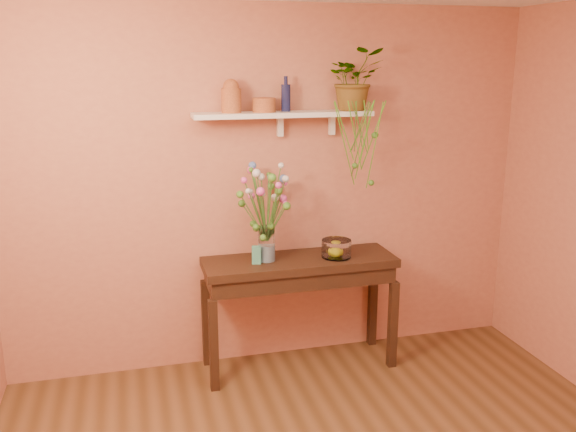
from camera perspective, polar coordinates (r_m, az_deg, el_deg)
The scene contains 13 objects.
room at distance 2.79m, azimuth 8.26°, elevation -5.55°, with size 4.04×4.04×2.70m.
sideboard at distance 4.59m, azimuth 1.07°, elevation -5.45°, with size 1.43×0.46×0.87m.
wall_shelf at distance 4.44m, azimuth -0.33°, elevation 9.41°, with size 1.30×0.24×0.19m.
terracotta_jug at distance 4.35m, azimuth -5.32°, elevation 11.02°, with size 0.17×0.17×0.23m.
terracotta_pot at distance 4.39m, azimuth -2.24°, elevation 10.29°, with size 0.16×0.16×0.10m, color #B65D30.
blue_bottle at distance 4.45m, azimuth -0.20°, elevation 11.01°, with size 0.08×0.08×0.25m.
spider_plant at distance 4.57m, azimuth 6.21°, elevation 12.55°, with size 0.40×0.35×0.45m, color #3A6B20.
plant_fronds at distance 4.48m, azimuth 7.17°, elevation 6.59°, with size 0.42×0.34×0.66m.
glass_vase at distance 4.46m, azimuth -2.00°, elevation -2.86°, with size 0.12×0.12×0.26m.
bouquet at distance 4.35m, azimuth -2.08°, elevation 2.00°, with size 0.44×0.51×0.57m.
glass_bowl at distance 4.58m, azimuth 4.53°, elevation -3.09°, with size 0.22×0.22×0.13m.
lemon at distance 4.60m, azimuth 4.48°, elevation -3.26°, with size 0.07×0.07×0.07m, color yellow.
carton at distance 4.42m, azimuth -2.96°, elevation -3.64°, with size 0.06×0.05×0.13m, color teal.
Camera 1 is at (-1.05, -2.41, 2.28)m, focal length 38.16 mm.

